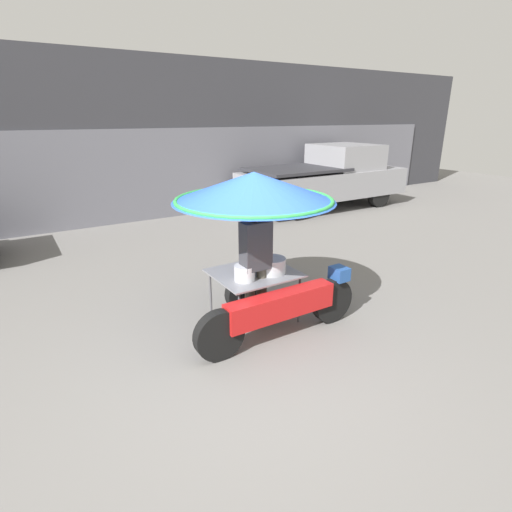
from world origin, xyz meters
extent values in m
plane|color=slate|center=(0.00, 0.00, 0.00)|extent=(36.00, 36.00, 0.00)
cube|color=#38383D|center=(0.00, 8.34, 2.10)|extent=(28.00, 2.00, 4.21)
cube|color=slate|center=(0.00, 7.31, 1.20)|extent=(23.80, 0.06, 2.40)
cylinder|color=black|center=(1.44, 0.29, 0.31)|extent=(0.62, 0.14, 0.62)
cylinder|color=black|center=(-0.30, 0.29, 0.31)|extent=(0.62, 0.14, 0.62)
cube|color=red|center=(0.57, 0.29, 0.47)|extent=(1.53, 0.24, 0.32)
cube|color=#234C93|center=(1.54, 0.29, 0.69)|extent=(0.20, 0.24, 0.18)
cylinder|color=black|center=(0.57, 1.22, 0.28)|extent=(0.56, 0.14, 0.56)
cylinder|color=#515156|center=(1.04, 0.52, 0.34)|extent=(0.03, 0.03, 0.68)
cylinder|color=#515156|center=(1.04, 1.34, 0.34)|extent=(0.03, 0.03, 0.68)
cylinder|color=#515156|center=(0.10, 0.52, 0.34)|extent=(0.03, 0.03, 0.68)
cylinder|color=#515156|center=(0.10, 1.34, 0.34)|extent=(0.03, 0.03, 0.68)
cube|color=gray|center=(0.57, 0.93, 0.69)|extent=(1.10, 0.97, 0.02)
cylinder|color=#B2B2B7|center=(0.57, 0.93, 1.19)|extent=(0.03, 0.03, 0.98)
cone|color=blue|center=(0.57, 0.93, 1.86)|extent=(2.09, 2.09, 0.37)
torus|color=green|center=(0.57, 0.93, 1.70)|extent=(2.04, 2.04, 0.05)
cylinder|color=silver|center=(0.32, 0.76, 0.80)|extent=(0.27, 0.27, 0.20)
cylinder|color=#B7B7BC|center=(0.76, 0.78, 0.80)|extent=(0.37, 0.37, 0.21)
cylinder|color=#1E6BB2|center=(0.87, 1.19, 0.78)|extent=(0.21, 0.21, 0.17)
cylinder|color=#4C473D|center=(0.39, 0.74, 0.42)|extent=(0.14, 0.14, 0.83)
cylinder|color=#4C473D|center=(0.57, 0.74, 0.42)|extent=(0.14, 0.14, 0.83)
cube|color=#38383D|center=(0.48, 0.74, 1.15)|extent=(0.38, 0.22, 0.62)
sphere|color=tan|center=(0.48, 0.74, 1.57)|extent=(0.23, 0.23, 0.23)
cylinder|color=black|center=(7.75, 5.12, 0.37)|extent=(0.75, 0.24, 0.75)
cylinder|color=black|center=(7.75, 6.80, 0.37)|extent=(0.75, 0.24, 0.75)
cylinder|color=black|center=(4.60, 5.12, 0.37)|extent=(0.75, 0.24, 0.75)
cylinder|color=black|center=(4.60, 6.80, 0.37)|extent=(0.75, 0.24, 0.75)
cube|color=#939399|center=(6.18, 5.96, 0.76)|extent=(5.25, 1.97, 0.77)
cube|color=#939399|center=(7.02, 5.96, 1.51)|extent=(1.79, 1.82, 0.73)
cube|color=#2D2D33|center=(5.13, 5.96, 1.25)|extent=(2.73, 1.90, 0.08)
camera|label=1|loc=(-2.08, -3.37, 2.70)|focal=28.00mm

